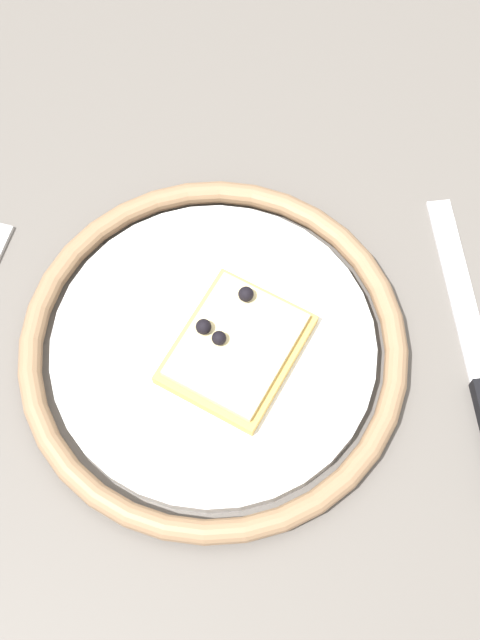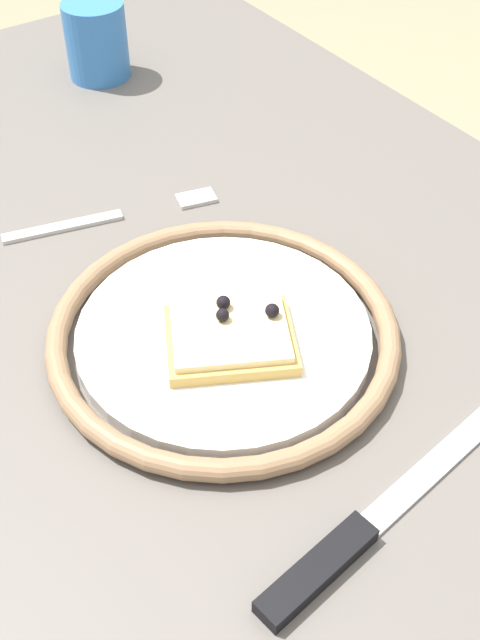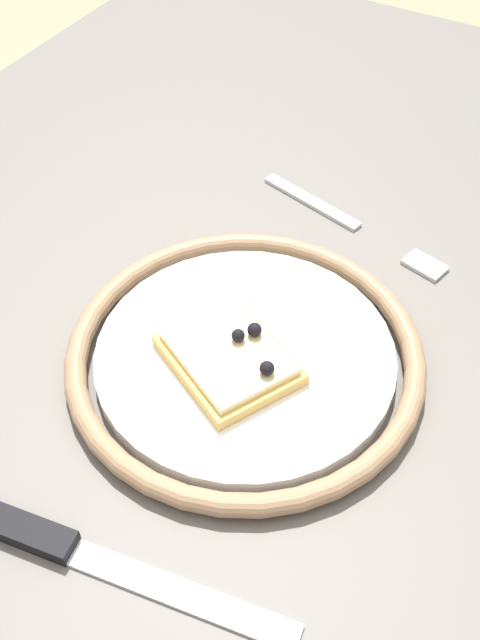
{
  "view_description": "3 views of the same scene",
  "coord_description": "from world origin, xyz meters",
  "px_view_note": "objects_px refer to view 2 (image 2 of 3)",
  "views": [
    {
      "loc": [
        0.08,
        -0.19,
        1.27
      ],
      "look_at": [
        0.07,
        0.06,
        0.74
      ],
      "focal_mm": 47.42,
      "sensor_mm": 36.0,
      "label": 1
    },
    {
      "loc": [
        0.42,
        -0.19,
        1.16
      ],
      "look_at": [
        0.06,
        0.06,
        0.73
      ],
      "focal_mm": 44.61,
      "sensor_mm": 36.0,
      "label": 2
    },
    {
      "loc": [
        0.39,
        0.22,
        1.17
      ],
      "look_at": [
        0.04,
        0.03,
        0.75
      ],
      "focal_mm": 42.8,
      "sensor_mm": 36.0,
      "label": 3
    }
  ],
  "objects_px": {
    "dining_table": "(151,392)",
    "knife": "(353,538)",
    "plate": "(224,334)",
    "pizza_slice_near": "(230,337)",
    "cup": "(96,40)",
    "fork": "(114,216)"
  },
  "relations": [
    {
      "from": "pizza_slice_near",
      "to": "knife",
      "type": "height_order",
      "value": "pizza_slice_near"
    },
    {
      "from": "knife",
      "to": "cup",
      "type": "height_order",
      "value": "cup"
    },
    {
      "from": "dining_table",
      "to": "plate",
      "type": "relative_size",
      "value": 4.19
    },
    {
      "from": "cup",
      "to": "fork",
      "type": "bearing_deg",
      "value": -24.66
    },
    {
      "from": "dining_table",
      "to": "knife",
      "type": "height_order",
      "value": "knife"
    },
    {
      "from": "fork",
      "to": "knife",
      "type": "bearing_deg",
      "value": -5.2
    },
    {
      "from": "knife",
      "to": "cup",
      "type": "xyz_separation_m",
      "value": [
        -0.64,
        0.15,
        0.04
      ]
    },
    {
      "from": "plate",
      "to": "dining_table",
      "type": "bearing_deg",
      "value": -143.52
    },
    {
      "from": "dining_table",
      "to": "fork",
      "type": "relative_size",
      "value": 5.78
    },
    {
      "from": "plate",
      "to": "fork",
      "type": "relative_size",
      "value": 1.38
    },
    {
      "from": "dining_table",
      "to": "pizza_slice_near",
      "type": "bearing_deg",
      "value": 27.33
    },
    {
      "from": "plate",
      "to": "cup",
      "type": "distance_m",
      "value": 0.46
    },
    {
      "from": "dining_table",
      "to": "fork",
      "type": "distance_m",
      "value": 0.17
    },
    {
      "from": "fork",
      "to": "cup",
      "type": "height_order",
      "value": "cup"
    },
    {
      "from": "dining_table",
      "to": "cup",
      "type": "xyz_separation_m",
      "value": [
        -0.39,
        0.16,
        0.13
      ]
    },
    {
      "from": "knife",
      "to": "plate",
      "type": "bearing_deg",
      "value": 171.16
    },
    {
      "from": "plate",
      "to": "knife",
      "type": "relative_size",
      "value": 1.14
    },
    {
      "from": "dining_table",
      "to": "cup",
      "type": "bearing_deg",
      "value": 157.24
    },
    {
      "from": "pizza_slice_near",
      "to": "cup",
      "type": "relative_size",
      "value": 1.41
    },
    {
      "from": "dining_table",
      "to": "plate",
      "type": "distance_m",
      "value": 0.12
    },
    {
      "from": "plate",
      "to": "pizza_slice_near",
      "type": "bearing_deg",
      "value": -14.55
    },
    {
      "from": "plate",
      "to": "cup",
      "type": "bearing_deg",
      "value": 164.7
    }
  ]
}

